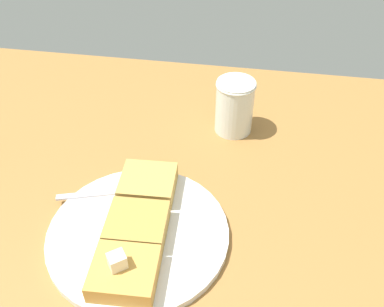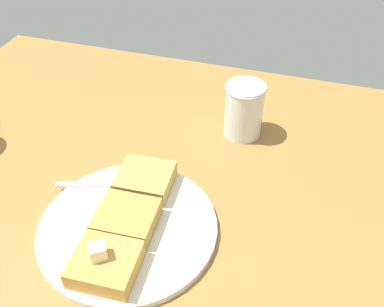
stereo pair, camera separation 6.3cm
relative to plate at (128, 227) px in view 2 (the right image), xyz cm
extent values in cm
cube|color=olive|center=(-7.29, -5.22, -1.61)|extent=(109.00, 109.00, 2.03)
cylinder|color=silver|center=(0.00, 0.00, -0.06)|extent=(24.17, 24.17, 1.08)
torus|color=gray|center=(0.00, 0.00, 0.08)|extent=(24.17, 24.17, 0.80)
cube|color=gold|center=(-7.61, -0.40, 1.79)|extent=(7.50, 8.12, 2.62)
cube|color=#B0863D|center=(0.00, 0.00, 1.79)|extent=(7.50, 8.12, 2.62)
cube|color=tan|center=(7.61, 0.40, 1.79)|extent=(7.50, 8.12, 2.62)
cube|color=#F8E9C8|center=(-7.07, 0.23, 4.09)|extent=(2.59, 2.63, 1.96)
cube|color=silver|center=(5.29, 8.26, 0.66)|extent=(3.82, 9.82, 0.36)
cube|color=silver|center=(7.18, 2.15, 0.66)|extent=(2.93, 3.33, 0.36)
cube|color=silver|center=(8.85, -0.47, 0.66)|extent=(1.25, 3.15, 0.36)
cube|color=silver|center=(8.33, -0.63, 0.66)|extent=(1.25, 3.15, 0.36)
cube|color=silver|center=(7.80, -0.80, 0.66)|extent=(1.25, 3.15, 0.36)
cube|color=silver|center=(7.28, -0.96, 0.66)|extent=(1.25, 3.15, 0.36)
cylinder|color=#56250A|center=(25.62, -10.32, 2.11)|extent=(5.90, 5.90, 5.43)
cylinder|color=silver|center=(25.62, -10.32, 4.15)|extent=(6.41, 6.41, 9.51)
torus|color=silver|center=(25.62, -10.32, 8.45)|extent=(6.66, 6.66, 0.50)
camera|label=1|loc=(-34.34, -12.93, 45.47)|focal=40.00mm
camera|label=2|loc=(-32.90, -19.09, 45.47)|focal=40.00mm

